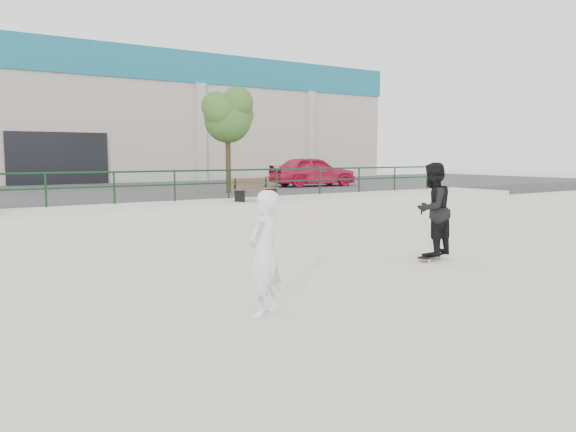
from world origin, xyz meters
TOP-DOWN VIEW (x-y plane):
  - ground at (0.00, 0.00)m, footprint 120.00×120.00m
  - ledge at (0.00, 9.50)m, footprint 30.00×3.00m
  - parking_strip at (0.00, 18.00)m, footprint 60.00×14.00m
  - railing at (-0.00, 10.80)m, footprint 28.00×0.06m
  - commercial_building at (-0.00, 31.99)m, footprint 44.20×16.33m
  - bench_right at (3.33, 9.56)m, footprint 1.73×0.82m
  - tree at (4.40, 13.47)m, footprint 2.37×2.11m
  - red_car at (10.04, 15.50)m, footprint 4.46×2.22m
  - skateboard at (2.14, 0.64)m, footprint 0.80×0.41m
  - standing_skater at (2.14, 0.64)m, footprint 0.99×0.84m
  - seated_skater at (-2.50, -0.80)m, footprint 0.69×0.60m

SIDE VIEW (x-z plane):
  - ground at x=0.00m, z-range 0.00..0.00m
  - skateboard at x=2.14m, z-range 0.03..0.12m
  - ledge at x=0.00m, z-range 0.00..0.50m
  - parking_strip at x=0.00m, z-range 0.00..0.50m
  - seated_skater at x=-2.50m, z-range 0.00..1.60m
  - bench_right at x=3.33m, z-range 0.50..1.27m
  - standing_skater at x=2.14m, z-range 0.09..1.89m
  - red_car at x=10.04m, z-range 0.50..1.96m
  - railing at x=0.00m, z-range 0.73..1.76m
  - tree at x=4.40m, z-range 1.55..5.76m
  - commercial_building at x=0.00m, z-range 0.58..8.58m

